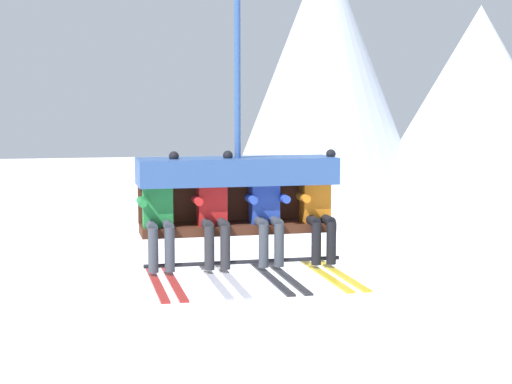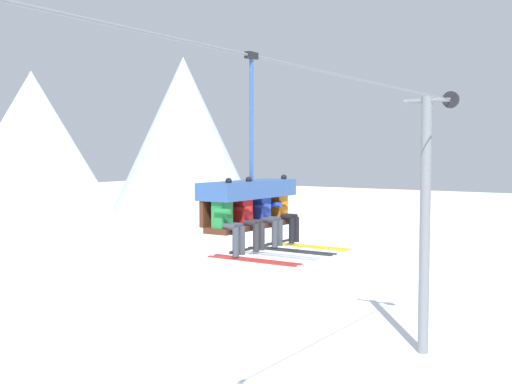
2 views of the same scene
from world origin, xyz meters
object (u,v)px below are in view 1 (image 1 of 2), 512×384
(chairlift_chair, at_px, (236,181))
(skier_blue, at_px, (267,210))
(skier_green, at_px, (159,212))
(skier_red, at_px, (214,210))
(skier_orange, at_px, (318,207))

(chairlift_chair, bearing_deg, skier_blue, -36.01)
(skier_green, relative_size, skier_red, 1.00)
(skier_blue, height_order, skier_orange, skier_orange)
(skier_green, bearing_deg, skier_orange, 0.00)
(skier_red, relative_size, skier_orange, 1.00)
(skier_orange, bearing_deg, skier_green, 180.00)
(chairlift_chair, height_order, skier_blue, chairlift_chair)
(skier_blue, bearing_deg, skier_green, 179.68)
(skier_green, distance_m, skier_orange, 1.82)
(chairlift_chair, distance_m, skier_orange, 0.98)
(skier_orange, bearing_deg, chairlift_chair, 166.83)
(skier_green, distance_m, skier_blue, 1.21)
(skier_red, bearing_deg, skier_blue, -0.65)
(skier_red, xyz_separation_m, skier_blue, (0.60, -0.01, -0.02))
(skier_green, relative_size, skier_orange, 1.00)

